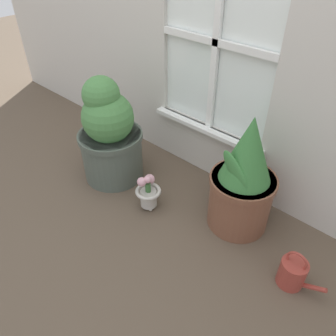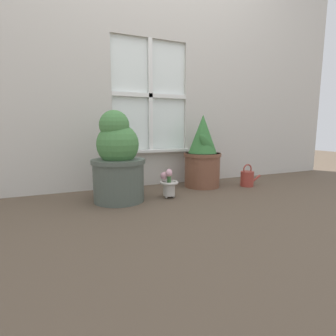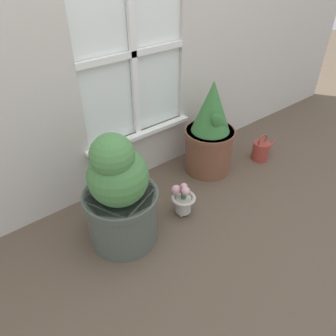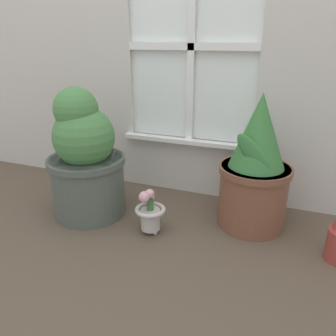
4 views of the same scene
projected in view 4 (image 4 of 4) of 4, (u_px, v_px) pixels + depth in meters
name	position (u px, v px, depth m)	size (l,w,h in m)	color
ground_plane	(146.00, 247.00, 1.47)	(10.00, 10.00, 0.00)	brown
potted_plant_left	(86.00, 160.00, 1.65)	(0.39, 0.39, 0.66)	#4C564C
potted_plant_right	(255.00, 170.00, 1.54)	(0.34, 0.34, 0.66)	brown
flower_vase	(150.00, 211.00, 1.55)	(0.15, 0.15, 0.23)	#BCB7AD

